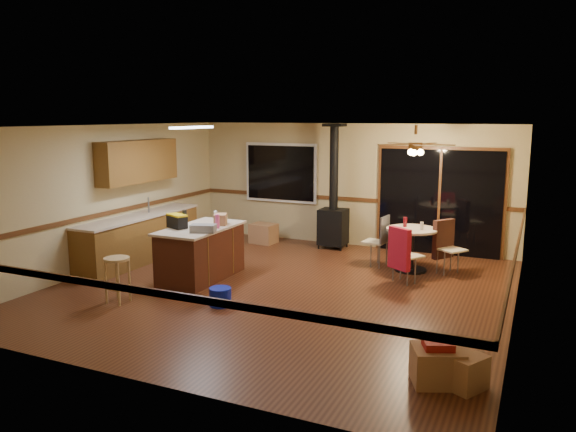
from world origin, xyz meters
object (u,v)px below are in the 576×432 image
Objects in this scene: wood_stove at (333,214)px; box_corner_a at (437,366)px; chair_right at (444,239)px; box_under_window at (264,233)px; chair_left at (380,235)px; blue_bucket at (220,297)px; box_corner_b at (461,370)px; chair_near at (401,249)px; toolbox_grey at (203,228)px; kitchen_island at (201,253)px; bar_stool at (118,280)px; dining_table at (411,242)px; toolbox_black at (177,222)px.

wood_stove reaches higher than box_corner_a.
box_under_window is at bearing 169.25° from chair_right.
chair_left is 0.74× the size of chair_right.
blue_bucket is 0.73× the size of box_corner_b.
chair_near is 1.31× the size of box_under_window.
toolbox_grey is at bearing -106.78° from wood_stove.
kitchen_island is 1.65m from bar_stool.
dining_table is 0.58m from chair_right.
box_corner_b is at bearing -57.94° from wood_stove.
chair_right is 1.58× the size of box_corner_b.
kitchen_island is at bearing -148.52° from dining_table.
blue_bucket is 4.21m from chair_right.
kitchen_island is at bearing -150.59° from chair_right.
chair_near is 3.87m from box_under_window.
chair_right is 4.42m from box_corner_a.
wood_stove is at bearing 69.43° from bar_stool.
dining_table is 2.05× the size of box_corner_b.
chair_left is at bearing 171.78° from dining_table.
box_corner_a is at bearing -19.24° from blue_bucket.
chair_near is at bearing -118.64° from chair_right.
chair_right reaches higher than kitchen_island.
dining_table is (2.15, 3.04, 0.40)m from blue_bucket.
toolbox_grey reaches higher than chair_right.
dining_table is at bearing 38.22° from toolbox_grey.
kitchen_island reaches higher than bar_stool.
kitchen_island is 4.29m from chair_right.
toolbox_black is 5.15m from box_corner_a.
blue_bucket is 3.10m from chair_near.
chair_left is 1.11m from chair_near.
chair_left is 4.66m from box_corner_a.
box_corner_b is at bearing -64.67° from chair_left.
bar_stool reaches higher than box_under_window.
blue_bucket is (1.34, -0.86, -0.87)m from toolbox_black.
bar_stool is at bearing -119.92° from toolbox_grey.
toolbox_black is 4.68m from chair_right.
kitchen_island is 3.37m from chair_near.
chair_near is (3.18, 1.10, 0.14)m from kitchen_island.
box_under_window is at bearing 133.66° from box_corner_b.
chair_left reaches higher than blue_bucket.
chair_right reaches higher than box_under_window.
toolbox_black reaches higher than kitchen_island.
bar_stool reaches higher than box_corner_b.
kitchen_island is at bearing -113.09° from wood_stove.
box_under_window is 7.02m from box_corner_b.
box_under_window is at bearing 99.32° from toolbox_grey.
kitchen_island is 3.80× the size of box_corner_b.
chair_near is at bearing 26.28° from toolbox_grey.
wood_stove reaches higher than kitchen_island.
toolbox_black is 1.51m from bar_stool.
blue_bucket is (1.04, -1.09, -0.32)m from kitchen_island.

